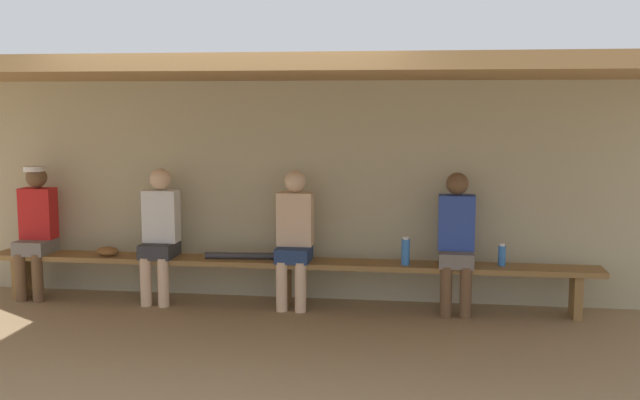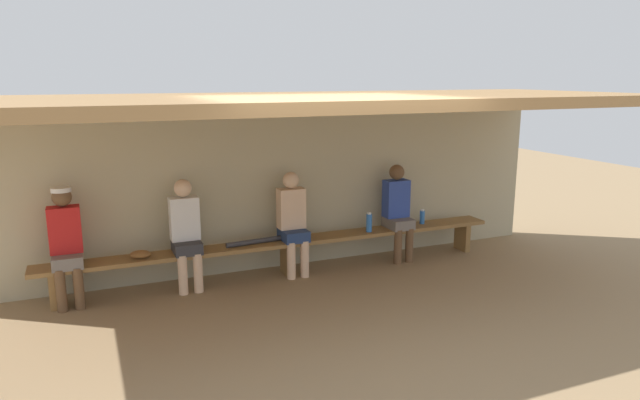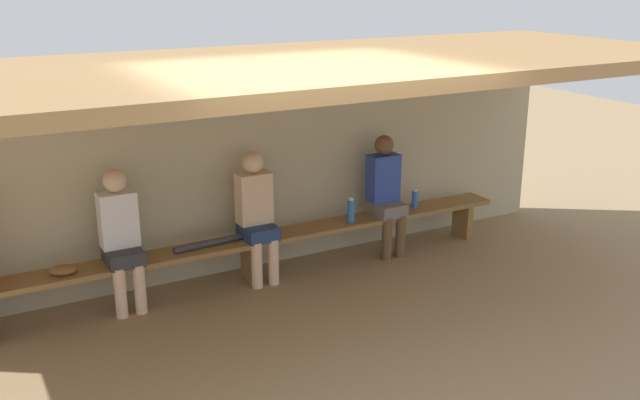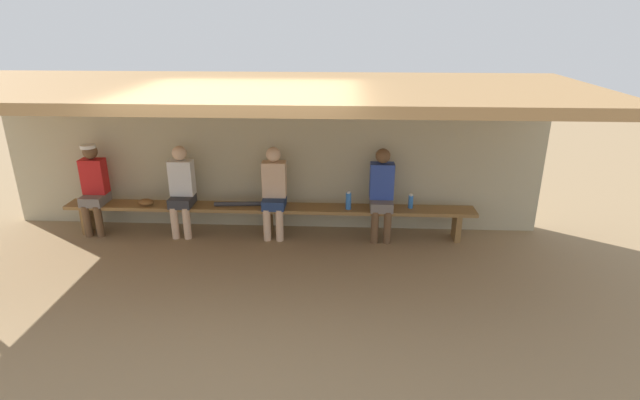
{
  "view_description": "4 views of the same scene",
  "coord_description": "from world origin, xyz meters",
  "px_view_note": "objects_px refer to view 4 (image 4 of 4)",
  "views": [
    {
      "loc": [
        1.38,
        -5.72,
        2.0
      ],
      "look_at": [
        0.36,
        1.43,
        1.07
      ],
      "focal_mm": 43.38,
      "sensor_mm": 36.0,
      "label": 1
    },
    {
      "loc": [
        -2.34,
        -5.14,
        2.54
      ],
      "look_at": [
        0.38,
        1.34,
        1.0
      ],
      "focal_mm": 32.15,
      "sensor_mm": 36.0,
      "label": 2
    },
    {
      "loc": [
        -2.69,
        -4.85,
        3.07
      ],
      "look_at": [
        0.65,
        1.25,
        0.85
      ],
      "focal_mm": 41.13,
      "sensor_mm": 36.0,
      "label": 3
    },
    {
      "loc": [
        1.1,
        -5.14,
        3.08
      ],
      "look_at": [
        0.78,
        1.19,
        0.71
      ],
      "focal_mm": 27.76,
      "sensor_mm": 36.0,
      "label": 4
    }
  ],
  "objects_px": {
    "player_middle": "(94,185)",
    "water_bottle_blue": "(348,201)",
    "baseball_bat": "(245,204)",
    "player_leftmost": "(181,187)",
    "bench": "(268,211)",
    "player_with_sunglasses": "(382,191)",
    "water_bottle_orange": "(411,201)",
    "baseball_glove_tan": "(146,202)",
    "player_shirtless_tan": "(274,189)"
  },
  "relations": [
    {
      "from": "player_shirtless_tan",
      "to": "player_leftmost",
      "type": "bearing_deg",
      "value": 180.0
    },
    {
      "from": "player_with_sunglasses",
      "to": "player_middle",
      "type": "height_order",
      "value": "player_middle"
    },
    {
      "from": "player_leftmost",
      "to": "player_middle",
      "type": "xyz_separation_m",
      "value": [
        -1.31,
        0.0,
        0.02
      ]
    },
    {
      "from": "player_leftmost",
      "to": "baseball_bat",
      "type": "bearing_deg",
      "value": -0.19
    },
    {
      "from": "player_shirtless_tan",
      "to": "baseball_glove_tan",
      "type": "height_order",
      "value": "player_shirtless_tan"
    },
    {
      "from": "player_leftmost",
      "to": "water_bottle_orange",
      "type": "xyz_separation_m",
      "value": [
        3.34,
        0.04,
        -0.17
      ]
    },
    {
      "from": "water_bottle_blue",
      "to": "player_middle",
      "type": "bearing_deg",
      "value": 179.21
    },
    {
      "from": "water_bottle_blue",
      "to": "baseball_glove_tan",
      "type": "relative_size",
      "value": 1.12
    },
    {
      "from": "player_shirtless_tan",
      "to": "player_middle",
      "type": "xyz_separation_m",
      "value": [
        -2.67,
        0.0,
        0.02
      ]
    },
    {
      "from": "water_bottle_orange",
      "to": "player_middle",
      "type": "bearing_deg",
      "value": -179.53
    },
    {
      "from": "player_with_sunglasses",
      "to": "baseball_glove_tan",
      "type": "xyz_separation_m",
      "value": [
        -3.45,
        -0.04,
        -0.22
      ]
    },
    {
      "from": "baseball_bat",
      "to": "player_middle",
      "type": "bearing_deg",
      "value": 174.89
    },
    {
      "from": "bench",
      "to": "baseball_bat",
      "type": "height_order",
      "value": "baseball_bat"
    },
    {
      "from": "player_middle",
      "to": "water_bottle_blue",
      "type": "xyz_separation_m",
      "value": [
        3.75,
        -0.05,
        -0.16
      ]
    },
    {
      "from": "player_with_sunglasses",
      "to": "baseball_bat",
      "type": "xyz_separation_m",
      "value": [
        -1.99,
        -0.0,
        -0.24
      ]
    },
    {
      "from": "bench",
      "to": "player_leftmost",
      "type": "relative_size",
      "value": 4.49
    },
    {
      "from": "bench",
      "to": "player_shirtless_tan",
      "type": "distance_m",
      "value": 0.35
    },
    {
      "from": "bench",
      "to": "player_shirtless_tan",
      "type": "height_order",
      "value": "player_shirtless_tan"
    },
    {
      "from": "player_with_sunglasses",
      "to": "player_shirtless_tan",
      "type": "bearing_deg",
      "value": 180.0
    },
    {
      "from": "water_bottle_blue",
      "to": "water_bottle_orange",
      "type": "bearing_deg",
      "value": 5.68
    },
    {
      "from": "player_shirtless_tan",
      "to": "player_with_sunglasses",
      "type": "xyz_separation_m",
      "value": [
        1.55,
        0.0,
        0.0
      ]
    },
    {
      "from": "player_shirtless_tan",
      "to": "baseball_bat",
      "type": "distance_m",
      "value": 0.5
    },
    {
      "from": "water_bottle_orange",
      "to": "baseball_bat",
      "type": "distance_m",
      "value": 2.42
    },
    {
      "from": "player_shirtless_tan",
      "to": "baseball_bat",
      "type": "relative_size",
      "value": 1.49
    },
    {
      "from": "player_shirtless_tan",
      "to": "water_bottle_orange",
      "type": "height_order",
      "value": "player_shirtless_tan"
    },
    {
      "from": "player_shirtless_tan",
      "to": "water_bottle_orange",
      "type": "distance_m",
      "value": 1.98
    },
    {
      "from": "water_bottle_orange",
      "to": "baseball_bat",
      "type": "relative_size",
      "value": 0.24
    },
    {
      "from": "baseball_glove_tan",
      "to": "bench",
      "type": "bearing_deg",
      "value": 15.19
    },
    {
      "from": "water_bottle_orange",
      "to": "water_bottle_blue",
      "type": "xyz_separation_m",
      "value": [
        -0.9,
        -0.09,
        0.03
      ]
    },
    {
      "from": "bench",
      "to": "player_with_sunglasses",
      "type": "height_order",
      "value": "player_with_sunglasses"
    },
    {
      "from": "player_with_sunglasses",
      "to": "water_bottle_orange",
      "type": "bearing_deg",
      "value": 5.11
    },
    {
      "from": "bench",
      "to": "player_middle",
      "type": "relative_size",
      "value": 4.46
    },
    {
      "from": "player_leftmost",
      "to": "player_middle",
      "type": "bearing_deg",
      "value": 179.98
    },
    {
      "from": "water_bottle_orange",
      "to": "baseball_glove_tan",
      "type": "relative_size",
      "value": 0.88
    },
    {
      "from": "player_leftmost",
      "to": "player_middle",
      "type": "height_order",
      "value": "player_middle"
    },
    {
      "from": "player_with_sunglasses",
      "to": "water_bottle_orange",
      "type": "height_order",
      "value": "player_with_sunglasses"
    },
    {
      "from": "water_bottle_orange",
      "to": "baseball_glove_tan",
      "type": "xyz_separation_m",
      "value": [
        -3.87,
        -0.08,
        -0.06
      ]
    },
    {
      "from": "baseball_bat",
      "to": "bench",
      "type": "bearing_deg",
      "value": -5.02
    },
    {
      "from": "player_with_sunglasses",
      "to": "baseball_bat",
      "type": "height_order",
      "value": "player_with_sunglasses"
    },
    {
      "from": "player_middle",
      "to": "water_bottle_orange",
      "type": "height_order",
      "value": "player_middle"
    },
    {
      "from": "player_leftmost",
      "to": "water_bottle_orange",
      "type": "relative_size",
      "value": 6.31
    },
    {
      "from": "player_leftmost",
      "to": "water_bottle_blue",
      "type": "height_order",
      "value": "player_leftmost"
    },
    {
      "from": "player_shirtless_tan",
      "to": "baseball_bat",
      "type": "height_order",
      "value": "player_shirtless_tan"
    },
    {
      "from": "bench",
      "to": "player_leftmost",
      "type": "height_order",
      "value": "player_leftmost"
    },
    {
      "from": "player_leftmost",
      "to": "player_shirtless_tan",
      "type": "xyz_separation_m",
      "value": [
        1.36,
        0.0,
        0.0
      ]
    },
    {
      "from": "bench",
      "to": "player_with_sunglasses",
      "type": "bearing_deg",
      "value": 0.11
    },
    {
      "from": "player_with_sunglasses",
      "to": "water_bottle_blue",
      "type": "bearing_deg",
      "value": -173.81
    },
    {
      "from": "bench",
      "to": "water_bottle_orange",
      "type": "bearing_deg",
      "value": 1.14
    },
    {
      "from": "player_middle",
      "to": "player_shirtless_tan",
      "type": "bearing_deg",
      "value": -0.01
    },
    {
      "from": "player_leftmost",
      "to": "baseball_glove_tan",
      "type": "relative_size",
      "value": 5.56
    }
  ]
}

